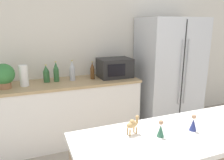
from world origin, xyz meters
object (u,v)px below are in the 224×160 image
at_px(paper_towel_roll, 24,76).
at_px(wise_man_figurine_crimson, 193,124).
at_px(camel_figurine, 133,124).
at_px(microwave, 115,68).
at_px(back_bottle_2, 72,71).
at_px(wise_man_figurine_blue, 161,129).
at_px(back_bottle_1, 92,71).
at_px(potted_plant, 4,75).
at_px(refrigerator, 169,73).
at_px(back_bottle_3, 46,74).
at_px(back_bottle_0, 56,72).

relative_size(paper_towel_roll, wise_man_figurine_crimson, 2.29).
distance_m(paper_towel_roll, camel_figurine, 1.85).
bearing_deg(microwave, wise_man_figurine_crimson, -95.29).
relative_size(back_bottle_2, wise_man_figurine_blue, 2.47).
bearing_deg(paper_towel_roll, back_bottle_1, 3.07).
distance_m(potted_plant, paper_towel_roll, 0.23).
height_order(paper_towel_roll, microwave, microwave).
distance_m(microwave, camel_figurine, 1.86).
bearing_deg(potted_plant, wise_man_figurine_crimson, -54.08).
xyz_separation_m(microwave, camel_figurine, (-0.58, -1.77, -0.01)).
relative_size(refrigerator, back_bottle_2, 6.14).
relative_size(paper_towel_roll, back_bottle_3, 1.13).
distance_m(refrigerator, back_bottle_1, 1.26).
bearing_deg(wise_man_figurine_blue, refrigerator, 53.14).
xyz_separation_m(back_bottle_2, wise_man_figurine_blue, (0.20, -1.89, -0.03)).
distance_m(microwave, wise_man_figurine_blue, 1.92).
height_order(wise_man_figurine_blue, wise_man_figurine_crimson, wise_man_figurine_crimson).
height_order(potted_plant, back_bottle_1, potted_plant).
bearing_deg(back_bottle_0, potted_plant, -170.14).
bearing_deg(back_bottle_2, back_bottle_3, 174.36).
relative_size(refrigerator, back_bottle_0, 6.28).
distance_m(potted_plant, back_bottle_1, 1.14).
bearing_deg(back_bottle_1, wise_man_figurine_blue, -92.67).
distance_m(refrigerator, paper_towel_roll, 2.18).
relative_size(back_bottle_1, camel_figurine, 2.03).
bearing_deg(camel_figurine, microwave, 71.74).
bearing_deg(camel_figurine, paper_towel_roll, 111.32).
relative_size(potted_plant, back_bottle_3, 1.28).
relative_size(back_bottle_3, camel_figurine, 1.93).
distance_m(back_bottle_0, wise_man_figurine_blue, 1.95).
relative_size(back_bottle_1, wise_man_figurine_blue, 2.18).
distance_m(refrigerator, potted_plant, 2.40).
distance_m(potted_plant, wise_man_figurine_crimson, 2.23).
xyz_separation_m(refrigerator, back_bottle_2, (-1.54, 0.10, 0.14)).
height_order(refrigerator, back_bottle_0, refrigerator).
bearing_deg(back_bottle_0, wise_man_figurine_blue, -77.67).
distance_m(potted_plant, wise_man_figurine_blue, 2.09).
bearing_deg(wise_man_figurine_crimson, wise_man_figurine_blue, 178.01).
xyz_separation_m(microwave, back_bottle_0, (-0.85, 0.04, -0.01)).
xyz_separation_m(potted_plant, back_bottle_0, (0.64, 0.11, -0.03)).
bearing_deg(wise_man_figurine_blue, microwave, 77.04).
distance_m(back_bottle_0, camel_figurine, 1.83).
bearing_deg(wise_man_figurine_crimson, microwave, 84.71).
relative_size(paper_towel_roll, back_bottle_1, 1.07).
relative_size(back_bottle_1, back_bottle_3, 1.05).
relative_size(paper_towel_roll, back_bottle_0, 0.97).
bearing_deg(back_bottle_0, back_bottle_1, -4.18).
distance_m(back_bottle_2, camel_figurine, 1.79).
xyz_separation_m(back_bottle_1, wise_man_figurine_crimson, (0.17, -1.88, -0.01)).
height_order(back_bottle_3, camel_figurine, back_bottle_3).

